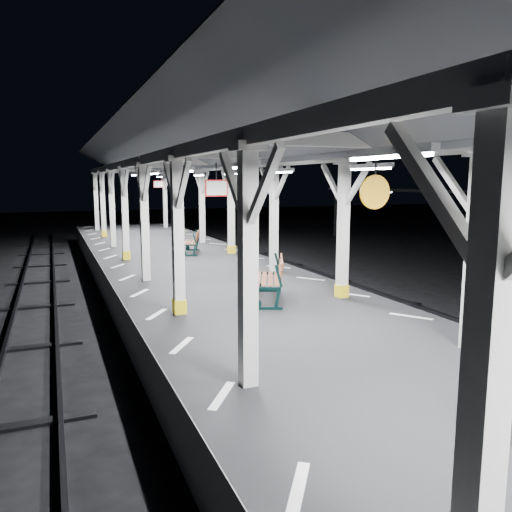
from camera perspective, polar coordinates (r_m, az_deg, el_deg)
ground at (r=10.01m, az=5.81°, el=-13.86°), size 120.00×120.00×0.00m
platform at (r=9.83m, az=5.85°, el=-11.16°), size 6.00×50.00×1.00m
hazard_stripes_left at (r=8.83m, az=-8.48°, el=-10.06°), size 1.00×48.00×0.01m
hazard_stripes_right at (r=11.01m, az=17.30°, el=-6.61°), size 1.00×48.00×0.01m
track_left at (r=8.98m, az=-25.08°, el=-16.84°), size 2.20×60.00×0.16m
track_right at (r=12.99m, az=25.94°, el=-9.03°), size 2.20×60.00×0.16m
canopy at (r=9.28m, az=6.29°, el=13.13°), size 5.40×49.00×4.65m
bench_mid at (r=11.83m, az=1.86°, el=-2.50°), size 1.39×2.00×1.02m
bench_far at (r=19.75m, az=-7.20°, el=1.65°), size 1.08×1.71×0.87m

